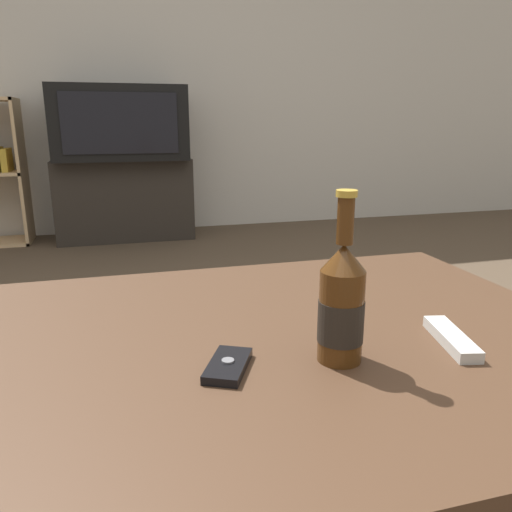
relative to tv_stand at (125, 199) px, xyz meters
The scene contains 7 objects.
back_wall 1.09m from the tv_stand, 47.47° to the left, with size 8.00×0.05×2.60m.
coffee_table 2.77m from the tv_stand, 85.01° to the right, with size 1.14×0.89×0.42m.
tv_stand is the anchor object (origin of this frame).
television 0.51m from the tv_stand, 90.00° to the right, with size 0.85×0.60×0.47m.
beer_bottle 2.91m from the tv_stand, 84.28° to the right, with size 0.07×0.07×0.28m.
cell_phone 2.87m from the tv_stand, 87.86° to the right, with size 0.10×0.12×0.02m.
remote_control 2.93m from the tv_stand, 80.11° to the right, with size 0.07×0.16×0.02m.
Camera 1 is at (-0.28, -0.80, 0.80)m, focal length 35.00 mm.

